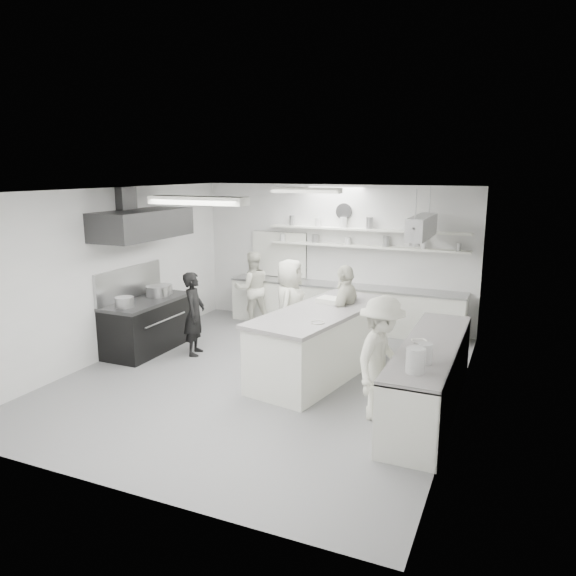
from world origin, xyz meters
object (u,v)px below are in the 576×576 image
at_px(stove, 148,326).
at_px(cook_back, 252,288).
at_px(cook_stove, 194,314).
at_px(prep_island, 321,343).
at_px(right_counter, 429,378).
at_px(back_counter, 343,307).

bearing_deg(stove, cook_back, 66.54).
relative_size(stove, cook_back, 1.13).
xyz_separation_m(cook_stove, cook_back, (0.06, 2.19, 0.04)).
height_order(stove, prep_island, prep_island).
xyz_separation_m(stove, cook_stove, (0.95, 0.13, 0.31)).
distance_m(prep_island, cook_stove, 2.46).
distance_m(right_counter, cook_back, 5.16).
distance_m(right_counter, prep_island, 1.99).
height_order(prep_island, cook_stove, cook_stove).
height_order(stove, back_counter, back_counter).
bearing_deg(prep_island, right_counter, -10.09).
xyz_separation_m(back_counter, cook_stove, (-1.95, -2.67, 0.30)).
bearing_deg(stove, right_counter, -6.52).
distance_m(cook_stove, cook_back, 2.19).
bearing_deg(cook_stove, back_counter, -53.99).
xyz_separation_m(back_counter, right_counter, (2.35, -3.40, 0.01)).
xyz_separation_m(prep_island, cook_back, (-2.39, 2.22, 0.27)).
distance_m(right_counter, cook_stove, 4.37).
bearing_deg(cook_back, back_counter, 155.72).
height_order(right_counter, prep_island, prep_island).
xyz_separation_m(stove, back_counter, (2.90, 2.80, 0.01)).
relative_size(back_counter, cook_stove, 3.28).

